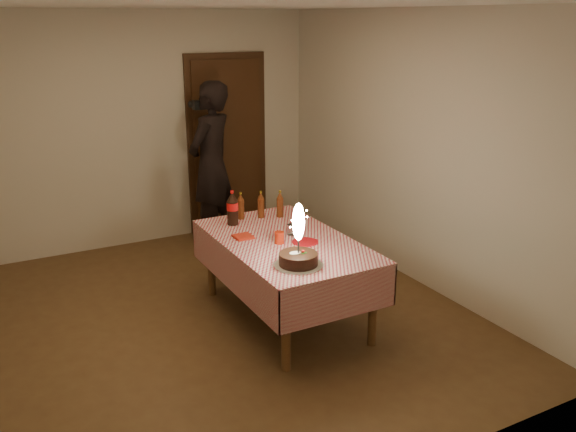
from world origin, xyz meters
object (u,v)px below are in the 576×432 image
object	(u,v)px
clear_cup	(291,230)
photographer	(211,164)
red_plate	(305,242)
amber_bottle_right	(280,205)
cola_bottle	(232,208)
dining_table	(285,251)
amber_bottle_left	(241,207)
birthday_cake	(298,251)
red_cup	(279,238)
amber_bottle_mid	(261,205)

from	to	relation	value
clear_cup	photographer	distance (m)	1.98
red_plate	photographer	bearing A→B (deg)	88.94
amber_bottle_right	cola_bottle	bearing A→B (deg)	179.38
amber_bottle_right	photographer	distance (m)	1.49
dining_table	photographer	distance (m)	2.09
amber_bottle_left	photographer	size ratio (longest dim) A/B	0.14
birthday_cake	red_plate	bearing A→B (deg)	54.08
red_plate	cola_bottle	size ratio (longest dim) A/B	0.69
red_cup	cola_bottle	bearing A→B (deg)	102.80
amber_bottle_right	amber_bottle_mid	xyz separation A→B (m)	(-0.16, 0.07, 0.00)
dining_table	amber_bottle_right	bearing A→B (deg)	66.29
dining_table	amber_bottle_right	distance (m)	0.67
red_cup	amber_bottle_left	world-z (taller)	amber_bottle_left
red_plate	cola_bottle	world-z (taller)	cola_bottle
amber_bottle_right	photographer	world-z (taller)	photographer
amber_bottle_mid	cola_bottle	bearing A→B (deg)	-168.82
dining_table	photographer	bearing A→B (deg)	85.62
photographer	cola_bottle	bearing A→B (deg)	-104.52
red_cup	photographer	bearing A→B (deg)	83.53
birthday_cake	amber_bottle_left	bearing A→B (deg)	86.38
amber_bottle_left	red_cup	bearing A→B (deg)	-89.00
birthday_cake	amber_bottle_left	distance (m)	1.23
amber_bottle_left	dining_table	bearing A→B (deg)	-82.26
red_cup	amber_bottle_mid	bearing A→B (deg)	76.21
birthday_cake	amber_bottle_left	world-z (taller)	birthday_cake
amber_bottle_mid	photographer	size ratio (longest dim) A/B	0.14
clear_cup	amber_bottle_left	bearing A→B (deg)	108.55
amber_bottle_right	amber_bottle_mid	distance (m)	0.18
red_plate	amber_bottle_right	size ratio (longest dim) A/B	0.86
dining_table	birthday_cake	bearing A→B (deg)	-107.91
clear_cup	amber_bottle_right	size ratio (longest dim) A/B	0.35
dining_table	birthday_cake	distance (m)	0.60
amber_bottle_left	amber_bottle_mid	distance (m)	0.19
cola_bottle	birthday_cake	bearing A→B (deg)	-87.27
red_plate	red_cup	xyz separation A→B (m)	(-0.20, 0.08, 0.05)
cola_bottle	amber_bottle_mid	world-z (taller)	cola_bottle
dining_table	red_cup	world-z (taller)	red_cup
red_cup	amber_bottle_right	bearing A→B (deg)	61.90
dining_table	red_plate	bearing A→B (deg)	-48.57
dining_table	photographer	world-z (taller)	photographer
cola_bottle	photographer	xyz separation A→B (m)	(0.38, 1.48, 0.05)
cola_bottle	photographer	world-z (taller)	photographer
birthday_cake	cola_bottle	bearing A→B (deg)	92.73
birthday_cake	red_plate	world-z (taller)	birthday_cake
cola_bottle	amber_bottle_right	size ratio (longest dim) A/B	1.25
dining_table	amber_bottle_mid	world-z (taller)	amber_bottle_mid
dining_table	amber_bottle_left	world-z (taller)	amber_bottle_left
red_plate	amber_bottle_left	size ratio (longest dim) A/B	0.86
red_plate	photographer	distance (m)	2.21
red_cup	amber_bottle_mid	xyz separation A→B (m)	(0.17, 0.69, 0.07)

